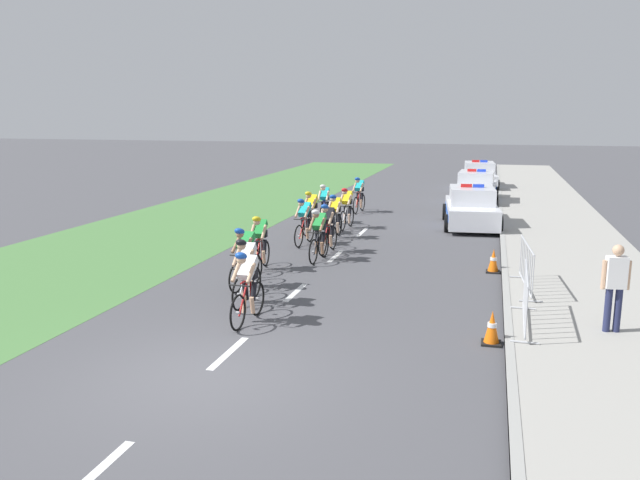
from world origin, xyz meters
The scene contains 25 objects.
ground_plane centered at (0.00, 0.00, 0.00)m, with size 160.00×160.00×0.00m, color #4C4C51.
sidewalk_slab centered at (6.71, 14.00, 0.06)m, with size 3.98×60.00×0.12m, color #A3A099.
kerb_edge centered at (4.80, 14.00, 0.07)m, with size 0.16×60.00×0.13m, color #9E9E99.
grass_verge centered at (-7.00, 14.00, 0.00)m, with size 7.00×60.00×0.01m, color #4C7F42.
lane_markings_centre centered at (0.00, 5.04, 0.00)m, with size 0.14×17.60×0.01m.
cyclist_lead centered at (-0.27, 2.67, 0.79)m, with size 0.42×1.72×1.56m.
cyclist_second centered at (-0.76, 3.86, 0.79)m, with size 0.42×1.72×1.56m.
cyclist_third centered at (-1.28, 5.10, 0.79)m, with size 0.45×1.72×1.56m.
cyclist_fourth centered at (-1.55, 6.82, 0.79)m, with size 0.44×1.72×1.56m.
cyclist_fifth centered at (-0.33, 8.35, 0.79)m, with size 0.43×1.72×1.56m.
cyclist_sixth centered at (-1.38, 10.42, 0.79)m, with size 0.44×1.72×1.56m.
cyclist_seventh centered at (-0.67, 11.68, 0.79)m, with size 0.42×1.72×1.56m.
cyclist_eighth centered at (-0.35, 9.44, 0.79)m, with size 0.44×1.72×1.56m.
cyclist_ninth centered at (-0.70, 13.60, 0.79)m, with size 0.44×1.72×1.56m.
cyclist_tenth centered at (-1.78, 14.49, 0.79)m, with size 0.43×1.72×1.56m.
cyclist_eleventh centered at (-1.68, 12.29, 0.79)m, with size 0.44×1.72×1.56m.
cyclist_twelfth centered at (-1.05, 17.51, 0.79)m, with size 0.44×1.72×1.56m.
police_car_nearest centered at (3.67, 15.28, 0.68)m, with size 2.32×4.55×1.59m.
police_car_second centered at (3.67, 21.87, 0.68)m, with size 2.11×4.45×1.59m.
police_car_third centered at (3.67, 27.88, 0.68)m, with size 2.25×4.52×1.59m.
crowd_barrier_front centered at (5.09, 3.63, 0.65)m, with size 0.56×2.32×1.07m.
crowd_barrier_middle centered at (5.23, 6.31, 0.65)m, with size 0.66×2.32×1.07m.
traffic_cone_near centered at (4.49, 2.71, 0.31)m, with size 0.36×0.36×0.64m.
traffic_cone_mid centered at (4.50, 8.25, 0.31)m, with size 0.36×0.36×0.64m.
spectator_closest centered at (6.66, 3.66, 1.08)m, with size 0.53×0.27×1.68m.
Camera 1 is at (4.33, -8.78, 4.17)m, focal length 35.63 mm.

